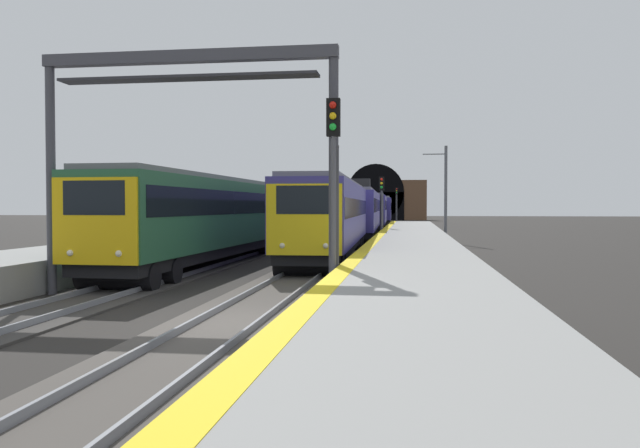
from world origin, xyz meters
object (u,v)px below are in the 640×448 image
at_px(railway_signal_far, 397,202).
at_px(overhead_signal_gantry, 187,111).
at_px(train_adjacent_platform, 261,212).
at_px(train_main_approaching, 367,211).
at_px(catenary_mast_near, 445,193).
at_px(railway_signal_mid, 382,202).
at_px(railway_signal_near, 333,180).

bearing_deg(railway_signal_far, overhead_signal_gantry, -3.00).
bearing_deg(train_adjacent_platform, train_main_approaching, 168.68).
bearing_deg(catenary_mast_near, train_adjacent_platform, 129.09).
xyz_separation_m(railway_signal_mid, catenary_mast_near, (-0.67, -4.70, 0.66)).
bearing_deg(train_adjacent_platform, catenary_mast_near, 130.39).
distance_m(train_adjacent_platform, catenary_mast_near, 15.01).
xyz_separation_m(railway_signal_mid, railway_signal_far, (54.24, -0.00, 0.42)).
relative_size(railway_signal_near, railway_signal_far, 1.00).
distance_m(train_main_approaching, catenary_mast_near, 14.58).
bearing_deg(overhead_signal_gantry, train_adjacent_platform, 7.23).
xyz_separation_m(train_main_approaching, railway_signal_far, (41.98, -1.90, 1.14)).
bearing_deg(overhead_signal_gantry, railway_signal_near, -95.87).
relative_size(train_main_approaching, train_adjacent_platform, 1.85).
distance_m(train_main_approaching, train_adjacent_platform, 22.91).
relative_size(railway_signal_near, railway_signal_mid, 1.16).
distance_m(railway_signal_near, overhead_signal_gantry, 4.90).
xyz_separation_m(train_adjacent_platform, catenary_mast_near, (9.43, -11.61, 1.34)).
height_order(train_adjacent_platform, railway_signal_far, railway_signal_far).
relative_size(railway_signal_mid, catenary_mast_near, 0.69).
height_order(railway_signal_near, railway_signal_mid, railway_signal_near).
bearing_deg(railway_signal_far, train_adjacent_platform, -6.13).
bearing_deg(train_adjacent_platform, overhead_signal_gantry, 8.53).
bearing_deg(catenary_mast_near, railway_signal_far, 4.89).
xyz_separation_m(train_adjacent_platform, railway_signal_mid, (10.10, -6.91, 0.68)).
relative_size(train_main_approaching, railway_signal_far, 13.24).
bearing_deg(railway_signal_near, overhead_signal_gantry, -95.87).
height_order(train_main_approaching, catenary_mast_near, catenary_mast_near).
height_order(railway_signal_mid, railway_signal_far, railway_signal_far).
distance_m(railway_signal_mid, overhead_signal_gantry, 30.27).
relative_size(train_adjacent_platform, railway_signal_far, 7.17).
height_order(train_adjacent_platform, railway_signal_mid, railway_signal_mid).
bearing_deg(train_main_approaching, overhead_signal_gantry, -4.89).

